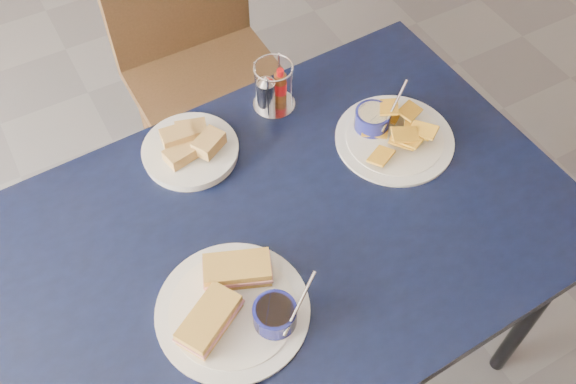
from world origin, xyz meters
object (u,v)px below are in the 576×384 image
plantain_plate (389,132)px  condiment_caddy (272,90)px  sandwich_plate (236,304)px  chair_far (196,49)px  bread_basket (190,148)px  dining_table (285,242)px

plantain_plate → condiment_caddy: condiment_caddy is taller
sandwich_plate → condiment_caddy: (0.34, 0.48, 0.03)m
chair_far → sandwich_plate: size_ratio=3.08×
plantain_plate → condiment_caddy: 0.31m
chair_far → bread_basket: (-0.23, -0.54, 0.20)m
dining_table → chair_far: 0.86m
bread_basket → plantain_plate: bearing=-22.4°
dining_table → sandwich_plate: bearing=-145.4°
plantain_plate → chair_far: bearing=107.3°
bread_basket → condiment_caddy: 0.26m
dining_table → condiment_caddy: condiment_caddy is taller
plantain_plate → bread_basket: plantain_plate is taller
sandwich_plate → dining_table: bearing=34.6°
sandwich_plate → bread_basket: size_ratio=1.40×
sandwich_plate → plantain_plate: same height
plantain_plate → condiment_caddy: size_ratio=2.18×
plantain_plate → bread_basket: size_ratio=1.28×
chair_far → plantain_plate: 0.78m
dining_table → plantain_plate: size_ratio=4.57×
chair_far → plantain_plate: chair_far is taller
plantain_plate → bread_basket: bearing=157.6°
dining_table → chair_far: bearing=81.0°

